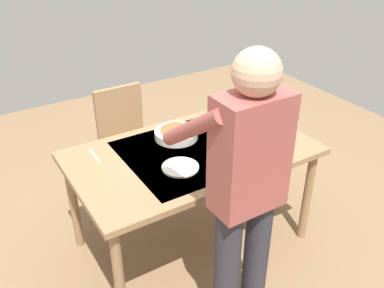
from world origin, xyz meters
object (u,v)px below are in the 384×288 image
(dining_table, at_px, (192,160))
(serving_bowl_pasta, at_px, (177,133))
(person_server, at_px, (245,189))
(dinner_plate_near, at_px, (180,167))
(chair_near, at_px, (126,135))
(water_cup_near_left, at_px, (293,129))
(wine_bottle, at_px, (215,122))
(water_cup_near_right, at_px, (216,117))
(side_bowl_salad, at_px, (262,122))
(wine_glass_left, at_px, (239,102))

(dining_table, relative_size, serving_bowl_pasta, 5.30)
(person_server, distance_m, serving_bowl_pasta, 0.96)
(person_server, height_order, dinner_plate_near, person_server)
(dining_table, distance_m, chair_near, 0.87)
(dining_table, xyz_separation_m, water_cup_near_left, (-0.71, 0.19, 0.13))
(wine_bottle, distance_m, water_cup_near_left, 0.55)
(water_cup_near_right, distance_m, dinner_plate_near, 0.65)
(wine_bottle, height_order, side_bowl_salad, wine_bottle)
(chair_near, relative_size, water_cup_near_right, 8.42)
(water_cup_near_left, bearing_deg, serving_bowl_pasta, -29.46)
(water_cup_near_right, xyz_separation_m, dinner_plate_near, (0.52, 0.38, -0.05))
(chair_near, xyz_separation_m, dinner_plate_near, (0.05, 0.99, 0.25))
(wine_bottle, relative_size, serving_bowl_pasta, 0.99)
(dinner_plate_near, bearing_deg, side_bowl_salad, -167.97)
(person_server, distance_m, water_cup_near_right, 1.09)
(wine_bottle, xyz_separation_m, serving_bowl_pasta, (0.24, -0.12, -0.08))
(dinner_plate_near, bearing_deg, wine_glass_left, -151.51)
(person_server, bearing_deg, side_bowl_salad, -135.05)
(serving_bowl_pasta, bearing_deg, wine_bottle, 153.50)
(wine_bottle, distance_m, dinner_plate_near, 0.48)
(chair_near, xyz_separation_m, serving_bowl_pasta, (-0.12, 0.64, 0.28))
(water_cup_near_left, relative_size, water_cup_near_right, 0.95)
(dining_table, relative_size, side_bowl_salad, 8.84)
(wine_bottle, distance_m, serving_bowl_pasta, 0.27)
(water_cup_near_left, xyz_separation_m, dinner_plate_near, (0.88, -0.05, -0.05))
(wine_glass_left, distance_m, serving_bowl_pasta, 0.60)
(person_server, bearing_deg, water_cup_near_right, -116.97)
(wine_glass_left, distance_m, water_cup_near_left, 0.48)
(person_server, relative_size, serving_bowl_pasta, 5.63)
(chair_near, relative_size, water_cup_near_left, 8.82)
(chair_near, height_order, person_server, person_server)
(wine_bottle, height_order, water_cup_near_right, wine_bottle)
(chair_near, xyz_separation_m, water_cup_near_right, (-0.47, 0.61, 0.30))
(dining_table, bearing_deg, dinner_plate_near, 39.46)
(water_cup_near_left, bearing_deg, dinner_plate_near, -3.18)
(wine_glass_left, bearing_deg, water_cup_near_left, 103.94)
(water_cup_near_right, bearing_deg, serving_bowl_pasta, 4.56)
(wine_bottle, bearing_deg, dining_table, 20.81)
(water_cup_near_right, distance_m, serving_bowl_pasta, 0.35)
(wine_glass_left, relative_size, side_bowl_salad, 0.84)
(water_cup_near_left, relative_size, serving_bowl_pasta, 0.34)
(water_cup_near_left, height_order, water_cup_near_right, water_cup_near_right)
(water_cup_near_right, xyz_separation_m, serving_bowl_pasta, (0.35, 0.03, -0.02))
(wine_bottle, distance_m, water_cup_near_right, 0.19)
(serving_bowl_pasta, xyz_separation_m, dinner_plate_near, (0.17, 0.35, -0.03))
(chair_near, distance_m, water_cup_near_right, 0.83)
(chair_near, height_order, dinner_plate_near, chair_near)
(water_cup_near_right, relative_size, serving_bowl_pasta, 0.36)
(water_cup_near_left, bearing_deg, wine_bottle, -30.89)
(side_bowl_salad, bearing_deg, water_cup_near_left, 113.22)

